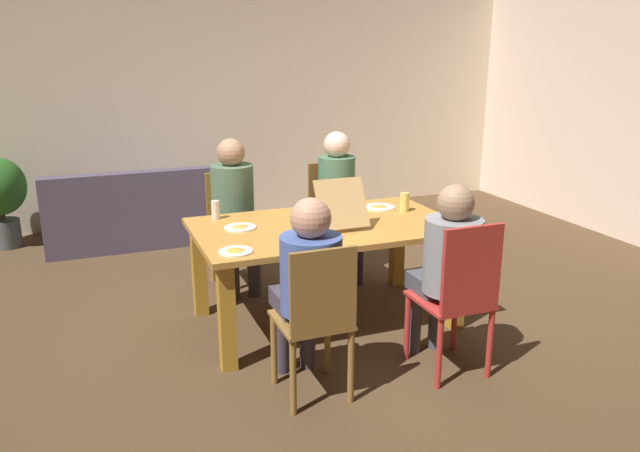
{
  "coord_description": "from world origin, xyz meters",
  "views": [
    {
      "loc": [
        -1.58,
        -3.95,
        1.98
      ],
      "look_at": [
        0.0,
        0.1,
        0.7
      ],
      "focal_mm": 34.97,
      "sensor_mm": 36.0,
      "label": 1
    }
  ],
  "objects_px": {
    "plate_0": "(379,207)",
    "dining_table": "(325,240)",
    "pizza_box_0": "(330,215)",
    "drinking_glass_1": "(215,210)",
    "chair_0": "(317,316)",
    "chair_3": "(333,216)",
    "chair_1": "(460,293)",
    "person_0": "(308,277)",
    "couch": "(137,215)",
    "person_2": "(234,201)",
    "drinking_glass_0": "(404,202)",
    "person_1": "(448,260)",
    "plate_1": "(240,227)",
    "plate_2": "(236,251)",
    "chair_2": "(232,227)",
    "person_3": "(339,194)"
  },
  "relations": [
    {
      "from": "plate_0",
      "to": "drinking_glass_1",
      "type": "bearing_deg",
      "value": 173.14
    },
    {
      "from": "drinking_glass_1",
      "to": "drinking_glass_0",
      "type": "bearing_deg",
      "value": -12.62
    },
    {
      "from": "person_2",
      "to": "drinking_glass_0",
      "type": "xyz_separation_m",
      "value": [
        1.14,
        -0.78,
        0.07
      ]
    },
    {
      "from": "person_0",
      "to": "person_1",
      "type": "relative_size",
      "value": 0.99
    },
    {
      "from": "plate_0",
      "to": "dining_table",
      "type": "bearing_deg",
      "value": -154.21
    },
    {
      "from": "pizza_box_0",
      "to": "drinking_glass_1",
      "type": "xyz_separation_m",
      "value": [
        -0.75,
        0.37,
        0.02
      ]
    },
    {
      "from": "chair_0",
      "to": "pizza_box_0",
      "type": "bearing_deg",
      "value": 64.4
    },
    {
      "from": "chair_0",
      "to": "chair_3",
      "type": "height_order",
      "value": "chair_3"
    },
    {
      "from": "dining_table",
      "to": "plate_1",
      "type": "distance_m",
      "value": 0.61
    },
    {
      "from": "chair_2",
      "to": "couch",
      "type": "bearing_deg",
      "value": 114.32
    },
    {
      "from": "chair_1",
      "to": "person_0",
      "type": "bearing_deg",
      "value": 167.87
    },
    {
      "from": "chair_1",
      "to": "plate_1",
      "type": "relative_size",
      "value": 4.45
    },
    {
      "from": "chair_2",
      "to": "person_1",
      "type": "bearing_deg",
      "value": -64.75
    },
    {
      "from": "chair_0",
      "to": "chair_1",
      "type": "bearing_deg",
      "value": -3.13
    },
    {
      "from": "chair_0",
      "to": "plate_2",
      "type": "bearing_deg",
      "value": 115.9
    },
    {
      "from": "chair_0",
      "to": "person_3",
      "type": "relative_size",
      "value": 0.75
    },
    {
      "from": "person_2",
      "to": "chair_3",
      "type": "bearing_deg",
      "value": 4.0
    },
    {
      "from": "plate_0",
      "to": "person_2",
      "type": "bearing_deg",
      "value": 148.45
    },
    {
      "from": "chair_1",
      "to": "drinking_glass_0",
      "type": "relative_size",
      "value": 6.84
    },
    {
      "from": "person_3",
      "to": "plate_1",
      "type": "xyz_separation_m",
      "value": [
        -1.04,
        -0.7,
        0.01
      ]
    },
    {
      "from": "pizza_box_0",
      "to": "person_1",
      "type": "bearing_deg",
      "value": -67.32
    },
    {
      "from": "person_1",
      "to": "plate_2",
      "type": "relative_size",
      "value": 5.62
    },
    {
      "from": "person_0",
      "to": "plate_0",
      "type": "xyz_separation_m",
      "value": [
        1.01,
        1.12,
        0.05
      ]
    },
    {
      "from": "person_3",
      "to": "couch",
      "type": "height_order",
      "value": "person_3"
    },
    {
      "from": "chair_2",
      "to": "pizza_box_0",
      "type": "height_order",
      "value": "pizza_box_0"
    },
    {
      "from": "chair_2",
      "to": "drinking_glass_0",
      "type": "relative_size",
      "value": 6.52
    },
    {
      "from": "person_2",
      "to": "drinking_glass_1",
      "type": "relative_size",
      "value": 9.17
    },
    {
      "from": "chair_1",
      "to": "chair_3",
      "type": "height_order",
      "value": "chair_1"
    },
    {
      "from": "couch",
      "to": "plate_1",
      "type": "bearing_deg",
      "value": -77.71
    },
    {
      "from": "pizza_box_0",
      "to": "couch",
      "type": "xyz_separation_m",
      "value": [
        -1.15,
        2.4,
        -0.5
      ]
    },
    {
      "from": "couch",
      "to": "drinking_glass_1",
      "type": "bearing_deg",
      "value": -78.79
    },
    {
      "from": "chair_2",
      "to": "person_2",
      "type": "height_order",
      "value": "person_2"
    },
    {
      "from": "person_1",
      "to": "plate_1",
      "type": "relative_size",
      "value": 5.34
    },
    {
      "from": "chair_1",
      "to": "couch",
      "type": "xyz_separation_m",
      "value": [
        -1.55,
        3.49,
        -0.26
      ]
    },
    {
      "from": "chair_0",
      "to": "person_1",
      "type": "xyz_separation_m",
      "value": [
        0.9,
        0.1,
        0.18
      ]
    },
    {
      "from": "couch",
      "to": "person_0",
      "type": "bearing_deg",
      "value": -78.81
    },
    {
      "from": "person_0",
      "to": "person_1",
      "type": "xyz_separation_m",
      "value": [
        0.9,
        -0.04,
        0.01
      ]
    },
    {
      "from": "pizza_box_0",
      "to": "plate_2",
      "type": "height_order",
      "value": "pizza_box_0"
    },
    {
      "from": "person_1",
      "to": "plate_1",
      "type": "bearing_deg",
      "value": 135.82
    },
    {
      "from": "chair_0",
      "to": "person_3",
      "type": "bearing_deg",
      "value": 63.61
    },
    {
      "from": "dining_table",
      "to": "person_1",
      "type": "xyz_separation_m",
      "value": [
        0.45,
        -0.89,
        0.08
      ]
    },
    {
      "from": "dining_table",
      "to": "chair_0",
      "type": "height_order",
      "value": "chair_0"
    },
    {
      "from": "chair_1",
      "to": "chair_3",
      "type": "xyz_separation_m",
      "value": [
        -0.0,
        1.99,
        -0.03
      ]
    },
    {
      "from": "plate_0",
      "to": "plate_1",
      "type": "height_order",
      "value": "same"
    },
    {
      "from": "person_1",
      "to": "person_3",
      "type": "height_order",
      "value": "person_3"
    },
    {
      "from": "plate_1",
      "to": "couch",
      "type": "xyz_separation_m",
      "value": [
        -0.51,
        2.33,
        -0.46
      ]
    },
    {
      "from": "drinking_glass_0",
      "to": "drinking_glass_1",
      "type": "bearing_deg",
      "value": 167.38
    },
    {
      "from": "pizza_box_0",
      "to": "couch",
      "type": "distance_m",
      "value": 2.71
    },
    {
      "from": "chair_3",
      "to": "drinking_glass_1",
      "type": "height_order",
      "value": "chair_3"
    },
    {
      "from": "drinking_glass_0",
      "to": "chair_0",
      "type": "bearing_deg",
      "value": -136.05
    }
  ]
}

